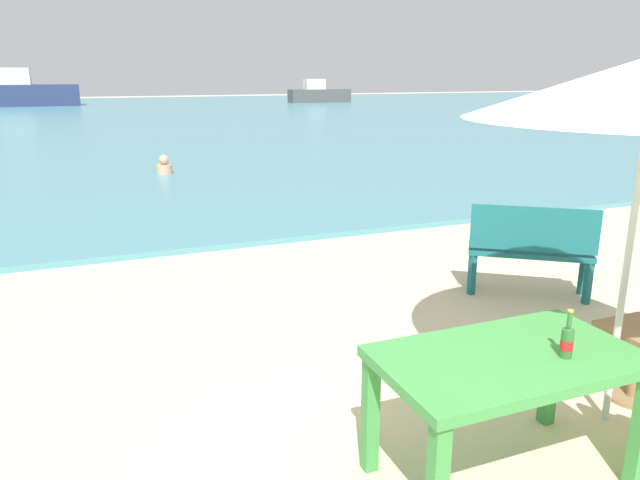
% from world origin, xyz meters
% --- Properties ---
extents(ground_plane, '(120.00, 120.00, 0.00)m').
position_xyz_m(ground_plane, '(0.00, 0.00, 0.00)').
color(ground_plane, beige).
extents(sea_water, '(120.00, 50.00, 0.08)m').
position_xyz_m(sea_water, '(0.00, 30.00, 0.04)').
color(sea_water, teal).
rests_on(sea_water, ground_plane).
extents(picnic_table_green, '(1.40, 0.80, 0.76)m').
position_xyz_m(picnic_table_green, '(-0.25, 0.01, 0.65)').
color(picnic_table_green, '#3D8C42').
rests_on(picnic_table_green, ground_plane).
extents(beer_bottle_amber, '(0.07, 0.07, 0.26)m').
position_xyz_m(beer_bottle_amber, '(0.00, -0.13, 0.85)').
color(beer_bottle_amber, '#2D662D').
rests_on(beer_bottle_amber, picnic_table_green).
extents(side_table_wood, '(0.44, 0.44, 0.54)m').
position_xyz_m(side_table_wood, '(1.15, 0.35, 0.35)').
color(side_table_wood, olive).
rests_on(side_table_wood, ground_plane).
extents(bench_teal_center, '(1.18, 1.00, 0.95)m').
position_xyz_m(bench_teal_center, '(1.83, 2.22, 0.54)').
color(bench_teal_center, '#196066').
rests_on(bench_teal_center, ground_plane).
extents(swimmer_person, '(0.34, 0.34, 0.41)m').
position_xyz_m(swimmer_person, '(-0.55, 11.00, 0.24)').
color(swimmer_person, tan).
rests_on(swimmer_person, sea_water).
extents(boat_fishing_trawler, '(6.71, 1.83, 2.44)m').
position_xyz_m(boat_fishing_trawler, '(-5.21, 42.46, 0.96)').
color(boat_fishing_trawler, navy).
rests_on(boat_fishing_trawler, sea_water).
extents(boat_cargo_ship, '(4.60, 1.26, 1.67)m').
position_xyz_m(boat_cargo_ship, '(14.75, 40.11, 0.68)').
color(boat_cargo_ship, '#4C4C4C').
rests_on(boat_cargo_ship, sea_water).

